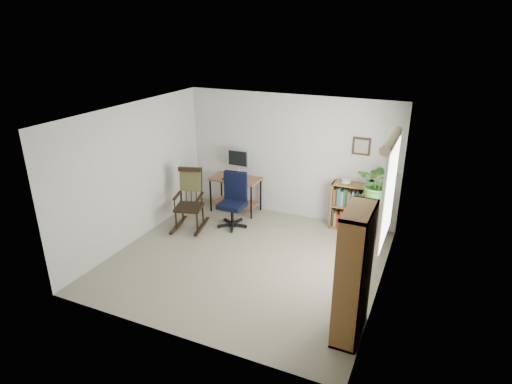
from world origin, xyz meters
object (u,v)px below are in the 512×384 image
at_px(desk, 236,195).
at_px(office_chair, 232,201).
at_px(tall_bookshelf, 354,274).
at_px(low_bookshelf, 354,207).
at_px(rocking_chair, 188,199).

relative_size(desk, office_chair, 0.94).
bearing_deg(tall_bookshelf, office_chair, 142.26).
xyz_separation_m(desk, tall_bookshelf, (2.95, -2.76, 0.49)).
xyz_separation_m(desk, low_bookshelf, (2.38, 0.12, 0.09)).
xyz_separation_m(desk, office_chair, (0.27, -0.68, 0.17)).
xyz_separation_m(office_chair, tall_bookshelf, (2.69, -2.08, 0.32)).
distance_m(desk, tall_bookshelf, 4.08).
distance_m(office_chair, rocking_chair, 0.80).
relative_size(rocking_chair, low_bookshelf, 1.29).
height_order(low_bookshelf, tall_bookshelf, tall_bookshelf).
bearing_deg(desk, low_bookshelf, 2.89).
bearing_deg(office_chair, rocking_chair, -158.08).
bearing_deg(rocking_chair, low_bookshelf, 6.07).
distance_m(office_chair, low_bookshelf, 2.26).
bearing_deg(low_bookshelf, rocking_chair, -157.35).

